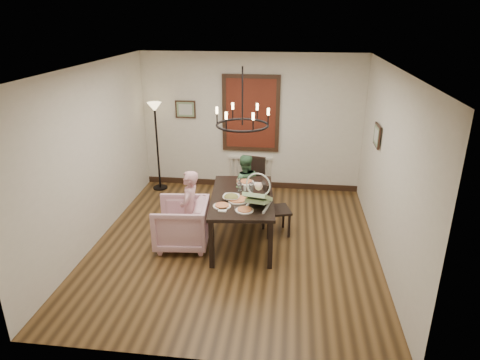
% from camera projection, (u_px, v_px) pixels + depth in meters
% --- Properties ---
extents(room_shell, '(4.51, 5.00, 2.81)m').
position_uv_depth(room_shell, '(237.00, 155.00, 6.76)').
color(room_shell, brown).
rests_on(room_shell, ground).
extents(dining_table, '(1.13, 1.81, 0.81)m').
position_uv_depth(dining_table, '(242.00, 200.00, 6.79)').
color(dining_table, black).
rests_on(dining_table, room_shell).
extents(chair_far, '(0.53, 0.53, 1.00)m').
position_uv_depth(chair_far, '(250.00, 184.00, 8.00)').
color(chair_far, black).
rests_on(chair_far, room_shell).
extents(chair_right, '(0.54, 0.54, 0.98)m').
position_uv_depth(chair_right, '(277.00, 207.00, 7.11)').
color(chair_right, black).
rests_on(chair_right, room_shell).
extents(armchair, '(0.91, 0.89, 0.76)m').
position_uv_depth(armchair, '(182.00, 224.00, 6.78)').
color(armchair, '#E2ADBF').
rests_on(armchair, room_shell).
extents(elderly_woman, '(0.28, 0.41, 1.06)m').
position_uv_depth(elderly_woman, '(190.00, 216.00, 6.70)').
color(elderly_woman, '#D09399').
rests_on(elderly_woman, room_shell).
extents(seated_man, '(0.54, 0.45, 0.97)m').
position_uv_depth(seated_man, '(244.00, 191.00, 7.75)').
color(seated_man, '#45744D').
rests_on(seated_man, room_shell).
extents(baby_bouncer, '(0.49, 0.61, 0.36)m').
position_uv_depth(baby_bouncer, '(258.00, 196.00, 6.31)').
color(baby_bouncer, '#B1DB97').
rests_on(baby_bouncer, dining_table).
extents(salad_bowl, '(0.31, 0.31, 0.08)m').
position_uv_depth(salad_bowl, '(231.00, 197.00, 6.59)').
color(salad_bowl, white).
rests_on(salad_bowl, dining_table).
extents(pizza_platter, '(0.32, 0.32, 0.04)m').
position_uv_depth(pizza_platter, '(238.00, 200.00, 6.55)').
color(pizza_platter, tan).
rests_on(pizza_platter, dining_table).
extents(drinking_glass, '(0.07, 0.07, 0.14)m').
position_uv_depth(drinking_glass, '(240.00, 187.00, 6.91)').
color(drinking_glass, silver).
rests_on(drinking_glass, dining_table).
extents(window_blinds, '(1.00, 0.03, 1.40)m').
position_uv_depth(window_blinds, '(251.00, 114.00, 8.62)').
color(window_blinds, maroon).
rests_on(window_blinds, room_shell).
extents(radiator, '(0.92, 0.12, 0.62)m').
position_uv_depth(radiator, '(250.00, 171.00, 9.10)').
color(radiator, silver).
rests_on(radiator, room_shell).
extents(picture_back, '(0.42, 0.03, 0.36)m').
position_uv_depth(picture_back, '(186.00, 109.00, 8.77)').
color(picture_back, black).
rests_on(picture_back, room_shell).
extents(picture_right, '(0.03, 0.42, 0.36)m').
position_uv_depth(picture_right, '(377.00, 136.00, 6.91)').
color(picture_right, black).
rests_on(picture_right, room_shell).
extents(floor_lamp, '(0.30, 0.30, 1.80)m').
position_uv_depth(floor_lamp, '(157.00, 148.00, 8.81)').
color(floor_lamp, black).
rests_on(floor_lamp, room_shell).
extents(chandelier, '(0.80, 0.80, 0.04)m').
position_uv_depth(chandelier, '(242.00, 125.00, 6.34)').
color(chandelier, black).
rests_on(chandelier, room_shell).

